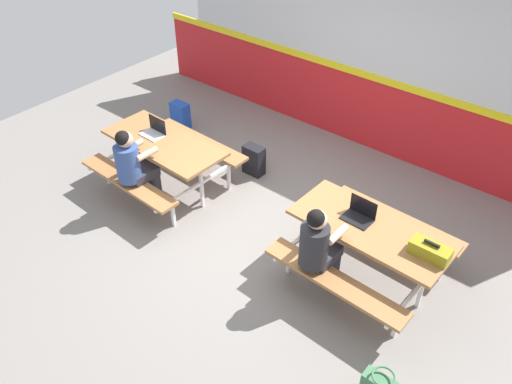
# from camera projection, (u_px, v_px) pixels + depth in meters

# --- Properties ---
(ground_plane) EXTENTS (10.00, 10.00, 0.02)m
(ground_plane) POSITION_uv_depth(u_px,v_px,m) (256.00, 226.00, 6.62)
(ground_plane) COLOR gray
(accent_backdrop) EXTENTS (8.00, 0.14, 2.60)m
(accent_backdrop) POSITION_uv_depth(u_px,v_px,m) (370.00, 67.00, 7.43)
(accent_backdrop) COLOR red
(accent_backdrop) RESTS_ON ground
(picnic_table_left) EXTENTS (1.74, 1.60, 0.74)m
(picnic_table_left) POSITION_uv_depth(u_px,v_px,m) (165.00, 152.00, 6.93)
(picnic_table_left) COLOR #9E6B3D
(picnic_table_left) RESTS_ON ground
(picnic_table_right) EXTENTS (1.74, 1.60, 0.74)m
(picnic_table_right) POSITION_uv_depth(u_px,v_px,m) (369.00, 239.00, 5.58)
(picnic_table_right) COLOR #9E6B3D
(picnic_table_right) RESTS_ON ground
(student_nearer) EXTENTS (0.37, 0.53, 1.21)m
(student_nearer) POSITION_uv_depth(u_px,v_px,m) (133.00, 163.00, 6.47)
(student_nearer) COLOR #2D2D38
(student_nearer) RESTS_ON ground
(student_further) EXTENTS (0.37, 0.53, 1.21)m
(student_further) POSITION_uv_depth(u_px,v_px,m) (318.00, 244.00, 5.32)
(student_further) COLOR #2D2D38
(student_further) RESTS_ON ground
(laptop_silver) EXTENTS (0.33, 0.23, 0.22)m
(laptop_silver) POSITION_uv_depth(u_px,v_px,m) (154.00, 131.00, 6.93)
(laptop_silver) COLOR silver
(laptop_silver) RESTS_ON picnic_table_left
(laptop_dark) EXTENTS (0.33, 0.23, 0.22)m
(laptop_dark) POSITION_uv_depth(u_px,v_px,m) (359.00, 215.00, 5.57)
(laptop_dark) COLOR black
(laptop_dark) RESTS_ON picnic_table_right
(toolbox_grey) EXTENTS (0.40, 0.18, 0.18)m
(toolbox_grey) POSITION_uv_depth(u_px,v_px,m) (430.00, 251.00, 5.10)
(toolbox_grey) COLOR olive
(toolbox_grey) RESTS_ON picnic_table_right
(backpack_dark) EXTENTS (0.30, 0.22, 0.44)m
(backpack_dark) POSITION_uv_depth(u_px,v_px,m) (181.00, 116.00, 8.41)
(backpack_dark) COLOR #1E47B2
(backpack_dark) RESTS_ON ground
(satchel_spare) EXTENTS (0.30, 0.22, 0.44)m
(satchel_spare) POSITION_uv_depth(u_px,v_px,m) (254.00, 160.00, 7.40)
(satchel_spare) COLOR black
(satchel_spare) RESTS_ON ground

